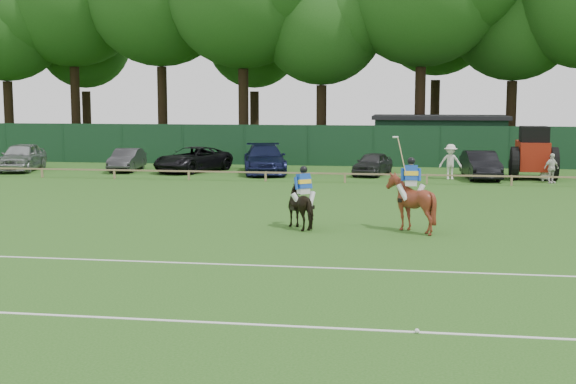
% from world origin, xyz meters
% --- Properties ---
extents(ground, '(160.00, 160.00, 0.00)m').
position_xyz_m(ground, '(0.00, 0.00, 0.00)').
color(ground, '#1E4C14').
rests_on(ground, ground).
extents(horse_dark, '(1.67, 1.82, 1.44)m').
position_xyz_m(horse_dark, '(0.75, 4.67, 0.72)').
color(horse_dark, black).
rests_on(horse_dark, ground).
extents(horse_chestnut, '(1.62, 1.79, 1.85)m').
position_xyz_m(horse_chestnut, '(4.18, 4.64, 0.92)').
color(horse_chestnut, maroon).
rests_on(horse_chestnut, ground).
extents(sedan_silver, '(2.74, 4.99, 1.61)m').
position_xyz_m(sedan_silver, '(-17.85, 21.23, 0.80)').
color(sedan_silver, '#9A9D9F').
rests_on(sedan_silver, ground).
extents(sedan_grey, '(1.73, 4.00, 1.28)m').
position_xyz_m(sedan_grey, '(-11.83, 22.02, 0.64)').
color(sedan_grey, '#2E2E30').
rests_on(sedan_grey, ground).
extents(suv_black, '(4.14, 5.55, 1.40)m').
position_xyz_m(suv_black, '(-7.99, 22.20, 0.70)').
color(suv_black, black).
rests_on(suv_black, ground).
extents(sedan_navy, '(3.41, 5.85, 1.59)m').
position_xyz_m(sedan_navy, '(-3.78, 21.88, 0.80)').
color(sedan_navy, '#12173B').
rests_on(sedan_navy, ground).
extents(hatch_grey, '(2.33, 3.91, 1.25)m').
position_xyz_m(hatch_grey, '(2.18, 21.84, 0.62)').
color(hatch_grey, '#2F3032').
rests_on(hatch_grey, ground).
extents(estate_black, '(1.95, 4.49, 1.44)m').
position_xyz_m(estate_black, '(7.79, 20.90, 0.72)').
color(estate_black, black).
rests_on(estate_black, ground).
extents(spectator_left, '(1.20, 0.73, 1.81)m').
position_xyz_m(spectator_left, '(6.24, 20.45, 0.91)').
color(spectator_left, silver).
rests_on(spectator_left, ground).
extents(spectator_mid, '(0.93, 0.76, 1.48)m').
position_xyz_m(spectator_mid, '(11.06, 19.40, 0.74)').
color(spectator_mid, silver).
rests_on(spectator_mid, ground).
extents(spectator_right, '(0.82, 0.56, 1.62)m').
position_xyz_m(spectator_right, '(10.99, 20.48, 0.81)').
color(spectator_right, white).
rests_on(spectator_right, ground).
extents(rider_dark, '(0.82, 0.70, 1.41)m').
position_xyz_m(rider_dark, '(0.76, 4.66, 1.40)').
color(rider_dark, silver).
rests_on(rider_dark, ground).
extents(rider_chestnut, '(0.94, 0.56, 2.05)m').
position_xyz_m(rider_chestnut, '(4.18, 4.63, 1.73)').
color(rider_chestnut, silver).
rests_on(rider_chestnut, ground).
extents(polo_ball, '(0.09, 0.09, 0.09)m').
position_xyz_m(polo_ball, '(4.31, -6.05, 0.04)').
color(polo_ball, silver).
rests_on(polo_ball, ground).
extents(pitch_lines, '(60.00, 5.10, 0.01)m').
position_xyz_m(pitch_lines, '(0.00, -3.50, 0.01)').
color(pitch_lines, silver).
rests_on(pitch_lines, ground).
extents(pitch_rail, '(62.10, 0.10, 0.50)m').
position_xyz_m(pitch_rail, '(0.00, 18.00, 0.45)').
color(pitch_rail, '#997F5B').
rests_on(pitch_rail, ground).
extents(perimeter_fence, '(92.08, 0.08, 2.50)m').
position_xyz_m(perimeter_fence, '(0.00, 27.00, 1.25)').
color(perimeter_fence, '#14351E').
rests_on(perimeter_fence, ground).
extents(utility_shed, '(8.40, 4.40, 3.04)m').
position_xyz_m(utility_shed, '(6.00, 30.00, 1.54)').
color(utility_shed, '#14331E').
rests_on(utility_shed, ground).
extents(tree_row, '(96.00, 12.00, 21.00)m').
position_xyz_m(tree_row, '(2.00, 35.00, 0.00)').
color(tree_row, '#26561C').
rests_on(tree_row, ground).
extents(tractor, '(2.32, 3.30, 2.73)m').
position_xyz_m(tractor, '(10.44, 21.32, 1.29)').
color(tractor, maroon).
rests_on(tractor, ground).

